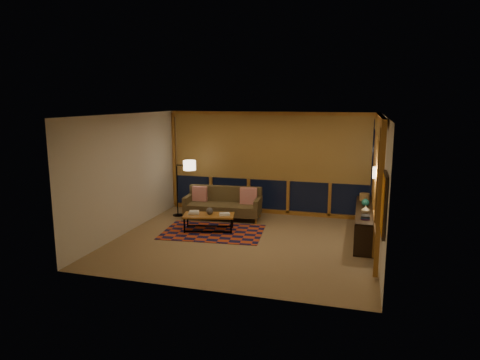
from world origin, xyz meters
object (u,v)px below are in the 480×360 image
(coffee_table, at_px, (209,223))
(floor_lamp, at_px, (177,188))
(bookshelf, at_px, (364,223))
(sofa, at_px, (223,204))

(coffee_table, distance_m, floor_lamp, 1.71)
(floor_lamp, bearing_deg, bookshelf, -15.49)
(sofa, distance_m, coffee_table, 1.09)
(floor_lamp, bearing_deg, sofa, -7.01)
(coffee_table, bearing_deg, floor_lamp, 126.96)
(sofa, relative_size, bookshelf, 0.73)
(sofa, bearing_deg, bookshelf, -13.82)
(coffee_table, distance_m, bookshelf, 3.51)
(floor_lamp, height_order, bookshelf, floor_lamp)
(bookshelf, bearing_deg, sofa, 170.61)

